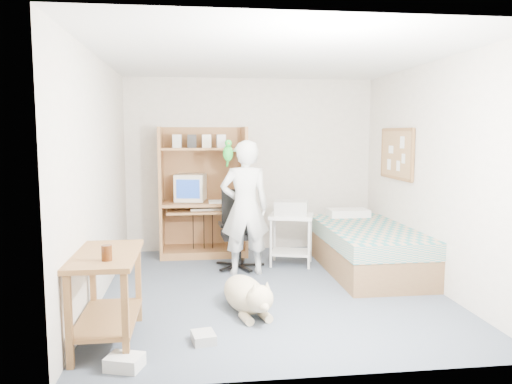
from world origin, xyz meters
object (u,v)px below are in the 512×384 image
Objects in this scene: side_desk at (107,284)px; printer_cart at (291,232)px; bed at (367,248)px; dog at (247,295)px; office_chair at (238,240)px; computer_hutch at (203,197)px; person at (245,208)px.

printer_cart is at bearing 48.42° from side_desk.
dog is (-1.65, -1.28, -0.11)m from bed.
dog is (-0.07, -1.64, -0.17)m from office_chair.
dog is (0.35, -2.40, -0.64)m from computer_hutch.
bed is (2.00, -1.12, -0.53)m from computer_hutch.
printer_cart is (1.97, 2.22, -0.05)m from side_desk.
person is 1.53× the size of dog.
dog is at bearing 81.46° from person.
computer_hutch is 2.72× the size of printer_cart.
bed is 3.39m from side_desk.
dog is at bearing -95.72° from office_chair.
person reaches higher than bed.
office_chair is at bearing 167.03° from bed.
person reaches higher than office_chair.
printer_cart is (0.64, 0.34, -0.38)m from person.
computer_hutch reaches higher than side_desk.
computer_hutch is 2.35m from bed.
office_chair is 0.60× the size of person.
side_desk is 0.61× the size of person.
person is at bearing 54.70° from side_desk.
computer_hutch is 2.51m from dog.
bed is 1.89× the size of dog.
office_chair is at bearing -160.36° from printer_cart.
bed is 1.24× the size of person.
person is at bearing -65.79° from computer_hutch.
bed reaches higher than dog.
computer_hutch is 0.89× the size of bed.
office_chair is at bearing 59.67° from side_desk.
side_desk is 2.97m from printer_cart.
office_chair is 0.70m from printer_cart.
computer_hutch reaches higher than bed.
office_chair is (0.42, -0.76, -0.47)m from computer_hutch.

